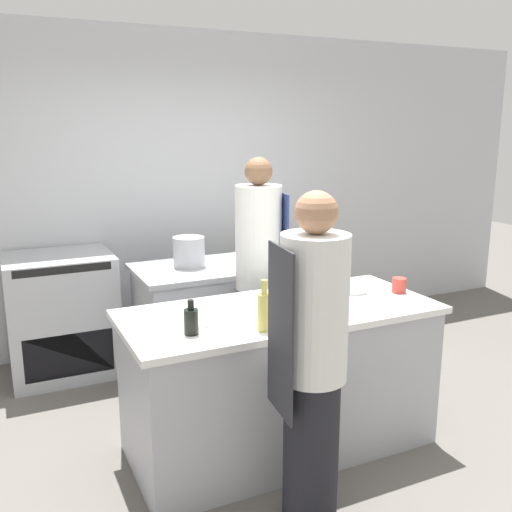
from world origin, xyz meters
The scene contains 15 objects.
ground_plane centered at (0.00, 0.00, 0.00)m, with size 16.00×16.00×0.00m, color #605B56.
wall_back centered at (0.00, 2.13, 1.40)m, with size 8.00×0.06×2.80m.
prep_counter centered at (0.00, 0.00, 0.45)m, with size 1.91×0.84×0.91m.
pass_counter centered at (0.24, 1.18, 0.45)m, with size 1.66×0.74×0.91m.
oven_range centered at (-1.08, 1.73, 0.49)m, with size 0.82×0.70×0.98m.
chef_at_prep_near centered at (-0.18, -0.67, 0.85)m, with size 0.36×0.34×1.69m.
chef_at_stove centered at (0.21, 0.75, 0.89)m, with size 0.37×0.36×1.76m.
bottle_olive_oil centered at (-0.25, -0.29, 1.02)m, with size 0.08×0.08×0.28m.
bottle_vinegar centered at (0.19, 0.28, 1.01)m, with size 0.08×0.08×0.26m.
bottle_wine centered at (-0.62, -0.18, 0.98)m, with size 0.08×0.08×0.19m.
bowl_mixing_large centered at (0.21, 0.07, 0.94)m, with size 0.23×0.23×0.06m.
bowl_prep_small centered at (0.60, 0.10, 0.94)m, with size 0.17×0.17×0.07m.
cup centered at (0.86, -0.03, 0.95)m, with size 0.09×0.09×0.10m.
cutting_board centered at (-0.38, -0.02, 0.91)m, with size 0.43×0.22×0.01m.
stockpot centered at (-0.16, 1.23, 1.02)m, with size 0.24×0.24×0.23m.
Camera 1 is at (-1.52, -2.88, 1.98)m, focal length 40.00 mm.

